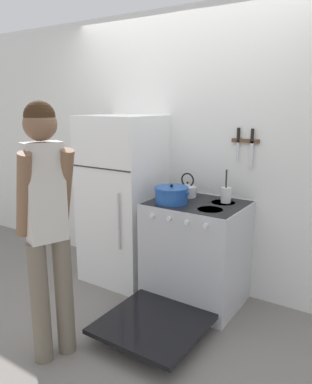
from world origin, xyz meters
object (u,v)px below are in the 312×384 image
at_px(stove_range, 194,254).
at_px(dutch_oven_pot, 171,195).
at_px(person, 47,220).
at_px(utensil_jar, 226,194).
at_px(refrigerator, 123,200).
at_px(tea_kettle, 188,190).

xyz_separation_m(stove_range, dutch_oven_pot, (-0.18, -0.09, 0.52)).
relative_size(dutch_oven_pot, person, 0.19).
bearing_deg(utensil_jar, refrigerator, -173.12).
height_order(dutch_oven_pot, utensil_jar, utensil_jar).
xyz_separation_m(stove_range, utensil_jar, (0.20, 0.17, 0.53)).
bearing_deg(tea_kettle, dutch_oven_pot, -93.14).
bearing_deg(stove_range, refrigerator, 176.52).
distance_m(dutch_oven_pot, person, 1.12).
xyz_separation_m(stove_range, person, (-0.46, -1.17, 0.54)).
height_order(stove_range, person, person).
relative_size(utensil_jar, person, 0.16).
xyz_separation_m(tea_kettle, person, (-0.30, -1.34, 0.02)).
xyz_separation_m(refrigerator, utensil_jar, (1.01, 0.12, 0.17)).
bearing_deg(stove_range, utensil_jar, 40.83).
relative_size(dutch_oven_pot, utensil_jar, 1.16).
relative_size(refrigerator, utensil_jar, 5.66).
distance_m(utensil_jar, person, 1.50).
distance_m(tea_kettle, utensil_jar, 0.36).
distance_m(refrigerator, dutch_oven_pot, 0.67).
height_order(stove_range, utensil_jar, utensil_jar).
distance_m(refrigerator, person, 1.29).
distance_m(dutch_oven_pot, utensil_jar, 0.46).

